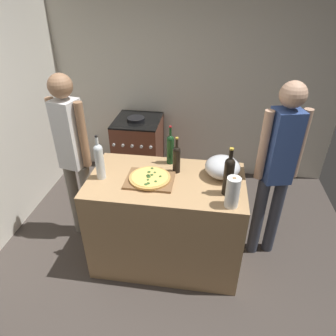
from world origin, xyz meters
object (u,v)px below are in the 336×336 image
stove (139,150)px  person_in_stripes (73,152)px  mixing_bowl (222,167)px  wine_bottle_clear (229,174)px  pizza (150,178)px  wine_bottle_green (170,148)px  person_in_red (278,165)px  wine_bottle_amber (177,158)px  paper_towel_roll (232,192)px  wine_bottle_dark (99,160)px

stove → person_in_stripes: bearing=-107.1°
mixing_bowl → person_in_stripes: size_ratio=0.17×
wine_bottle_clear → pizza: bearing=172.2°
wine_bottle_green → stove: (-0.57, 1.06, -0.63)m
person_in_red → wine_bottle_clear: bearing=-140.3°
stove → person_in_red: bearing=-36.3°
pizza → mixing_bowl: size_ratio=1.17×
pizza → person_in_red: person_in_red is taller
pizza → mixing_bowl: mixing_bowl is taller
mixing_bowl → stove: bearing=130.3°
person_in_red → person_in_stripes: bearing=-179.5°
wine_bottle_amber → wine_bottle_green: bearing=117.1°
mixing_bowl → person_in_red: person_in_red is taller
wine_bottle_clear → wine_bottle_amber: 0.51m
pizza → wine_bottle_clear: (0.63, -0.09, 0.15)m
wine_bottle_amber → paper_towel_roll: bearing=-41.9°
wine_bottle_amber → stove: wine_bottle_amber is taller
wine_bottle_clear → wine_bottle_green: 0.65m
wine_bottle_clear → person_in_stripes: size_ratio=0.23×
wine_bottle_amber → person_in_red: person_in_red is taller
person_in_stripes → person_in_red: person_in_red is taller
wine_bottle_clear → stove: bearing=126.2°
mixing_bowl → person_in_stripes: (-1.38, 0.10, -0.02)m
paper_towel_roll → person_in_red: (0.40, 0.51, -0.04)m
mixing_bowl → wine_bottle_green: bearing=161.2°
stove → wine_bottle_dark: bearing=-89.1°
wine_bottle_clear → person_in_stripes: (-1.42, 0.34, -0.11)m
person_in_stripes → pizza: bearing=-18.2°
wine_bottle_clear → wine_bottle_amber: wine_bottle_clear is taller
wine_bottle_amber → person_in_red: size_ratio=0.19×
paper_towel_roll → stove: (-1.10, 1.62, -0.60)m
wine_bottle_clear → person_in_stripes: person_in_stripes is taller
wine_bottle_dark → person_in_stripes: bearing=143.6°
wine_bottle_green → person_in_stripes: (-0.91, -0.06, -0.08)m
paper_towel_roll → person_in_stripes: size_ratio=0.14×
pizza → wine_bottle_green: size_ratio=0.94×
person_in_stripes → stove: bearing=72.9°
paper_towel_roll → wine_bottle_clear: size_ratio=0.62×
stove → wine_bottle_amber: bearing=-62.0°
paper_towel_roll → wine_bottle_green: bearing=133.8°
mixing_bowl → wine_bottle_amber: wine_bottle_amber is taller
paper_towel_roll → stove: size_ratio=0.27×
paper_towel_roll → wine_bottle_dark: size_ratio=0.63×
paper_towel_roll → stove: paper_towel_roll is taller
wine_bottle_green → person_in_stripes: person_in_stripes is taller
mixing_bowl → person_in_red: (0.47, 0.11, -0.01)m
person_in_stripes → wine_bottle_clear: bearing=-13.7°
person_in_red → wine_bottle_dark: bearing=-169.1°
wine_bottle_clear → stove: size_ratio=0.44×
wine_bottle_amber → person_in_stripes: size_ratio=0.19×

